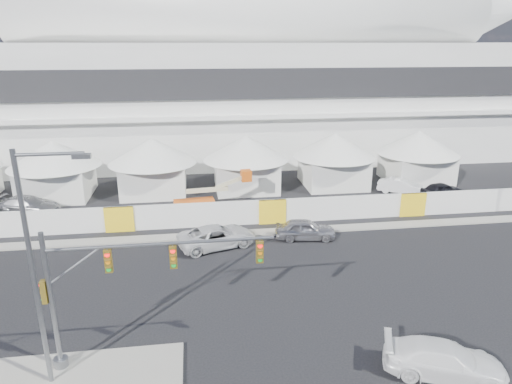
{
  "coord_description": "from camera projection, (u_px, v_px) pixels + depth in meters",
  "views": [
    {
      "loc": [
        -0.11,
        -19.54,
        13.98
      ],
      "look_at": [
        4.05,
        10.0,
        4.2
      ],
      "focal_mm": 32.0,
      "sensor_mm": 36.0,
      "label": 1
    }
  ],
  "objects": [
    {
      "name": "traffic_mast",
      "position": [
        106.0,
        289.0,
        19.67
      ],
      "size": [
        9.98,
        0.63,
        6.5
      ],
      "color": "gray",
      "rests_on": "median_island"
    },
    {
      "name": "lot_car_a",
      "position": [
        401.0,
        186.0,
        44.35
      ],
      "size": [
        3.53,
        4.51,
        1.43
      ],
      "primitive_type": "imported",
      "rotation": [
        0.0,
        0.0,
        1.03
      ],
      "color": "white",
      "rests_on": "ground"
    },
    {
      "name": "hoarding_fence",
      "position": [
        272.0,
        211.0,
        36.88
      ],
      "size": [
        70.0,
        0.25,
        2.0
      ],
      "primitive_type": "cube",
      "color": "silver",
      "rests_on": "ground"
    },
    {
      "name": "tent_row",
      "position": [
        200.0,
        160.0,
        44.42
      ],
      "size": [
        53.4,
        8.4,
        5.4
      ],
      "color": "silver",
      "rests_on": "ground"
    },
    {
      "name": "pickup_curb",
      "position": [
        217.0,
        236.0,
        32.66
      ],
      "size": [
        4.1,
        6.1,
        1.55
      ],
      "primitive_type": "imported",
      "rotation": [
        0.0,
        0.0,
        1.87
      ],
      "color": "silver",
      "rests_on": "ground"
    },
    {
      "name": "stadium",
      "position": [
        258.0,
        79.0,
        60.01
      ],
      "size": [
        80.0,
        24.8,
        21.98
      ],
      "color": "silver",
      "rests_on": "ground"
    },
    {
      "name": "lot_car_b",
      "position": [
        442.0,
        190.0,
        43.09
      ],
      "size": [
        2.59,
        4.52,
        1.45
      ],
      "primitive_type": "imported",
      "rotation": [
        0.0,
        0.0,
        1.79
      ],
      "color": "black",
      "rests_on": "ground"
    },
    {
      "name": "sedan_silver",
      "position": [
        305.0,
        229.0,
        33.95
      ],
      "size": [
        2.38,
        4.65,
        1.51
      ],
      "primitive_type": "imported",
      "rotation": [
        0.0,
        0.0,
        1.43
      ],
      "color": "#A3A2A7",
      "rests_on": "ground"
    },
    {
      "name": "lot_car_c",
      "position": [
        28.0,
        206.0,
        38.78
      ],
      "size": [
        3.56,
        5.84,
        1.58
      ],
      "primitive_type": "imported",
      "rotation": [
        0.0,
        0.0,
        1.31
      ],
      "color": "#9B9CA0",
      "rests_on": "ground"
    },
    {
      "name": "pickup_near",
      "position": [
        444.0,
        360.0,
        19.97
      ],
      "size": [
        3.85,
        5.61,
        1.51
      ],
      "primitive_type": "imported",
      "rotation": [
        0.0,
        0.0,
        1.2
      ],
      "color": "white",
      "rests_on": "ground"
    },
    {
      "name": "far_curb",
      "position": [
        445.0,
        222.0,
        37.15
      ],
      "size": [
        80.0,
        1.2,
        0.12
      ],
      "primitive_type": "cube",
      "color": "gray",
      "rests_on": "ground"
    },
    {
      "name": "streetlight_median",
      "position": [
        38.0,
        257.0,
        17.84
      ],
      "size": [
        2.82,
        0.28,
        10.18
      ],
      "color": "gray",
      "rests_on": "median_island"
    },
    {
      "name": "ground",
      "position": [
        204.0,
        337.0,
        22.75
      ],
      "size": [
        160.0,
        160.0,
        0.0
      ],
      "primitive_type": "plane",
      "color": "black",
      "rests_on": "ground"
    },
    {
      "name": "boom_lift",
      "position": [
        202.0,
        201.0,
        39.38
      ],
      "size": [
        6.87,
        1.88,
        3.45
      ],
      "rotation": [
        0.0,
        0.0,
        0.1
      ],
      "color": "#D75814",
      "rests_on": "ground"
    }
  ]
}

